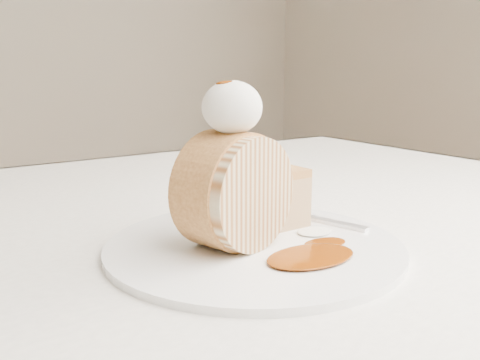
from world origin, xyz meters
TOP-DOWN VIEW (x-y plane):
  - table at (0.00, 0.20)m, footprint 1.40×0.90m
  - plate at (0.03, 0.04)m, footprint 0.30×0.30m
  - roulade_slice at (0.01, 0.04)m, footprint 0.12×0.09m
  - cake_chunk at (0.09, 0.08)m, footprint 0.07×0.06m
  - whipped_cream at (0.01, 0.05)m, footprint 0.06×0.06m
  - caramel_drizzle at (0.01, 0.05)m, footprint 0.03×0.02m
  - caramel_pool at (0.05, -0.02)m, footprint 0.09×0.06m
  - fork at (0.14, 0.06)m, footprint 0.07×0.17m

SIDE VIEW (x-z plane):
  - table at x=0.00m, z-range 0.29..1.04m
  - plate at x=0.03m, z-range 0.75..0.76m
  - fork at x=0.14m, z-range 0.76..0.76m
  - caramel_pool at x=0.05m, z-range 0.76..0.76m
  - cake_chunk at x=0.09m, z-range 0.76..0.81m
  - roulade_slice at x=0.01m, z-range 0.76..0.87m
  - whipped_cream at x=0.01m, z-range 0.87..0.92m
  - caramel_drizzle at x=0.01m, z-range 0.92..0.92m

